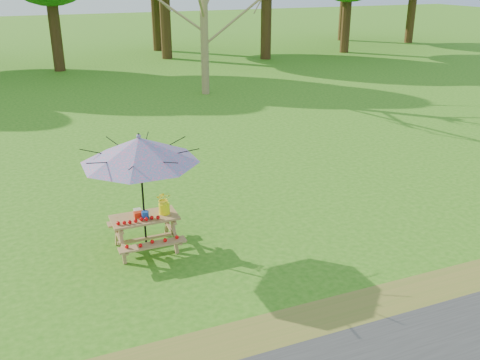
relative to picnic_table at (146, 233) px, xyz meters
name	(u,v)px	position (x,y,z in m)	size (l,w,h in m)	color
ground	(149,262)	(-0.07, -0.50, -0.33)	(120.00, 120.00, 0.00)	#2C6E14
drygrass_strip	(199,360)	(-0.07, -3.30, -0.32)	(120.00, 1.20, 0.01)	olive
picnic_table	(146,233)	(0.00, 0.00, 0.00)	(1.20, 1.32, 0.67)	#AC774D
patio_umbrella	(140,150)	(0.00, 0.00, 1.62)	(2.74, 2.74, 2.25)	black
produce_bins	(141,214)	(-0.05, 0.03, 0.40)	(0.25, 0.42, 0.13)	red
tomatoes_row	(138,220)	(-0.15, -0.18, 0.38)	(0.77, 0.13, 0.07)	red
flower_bucket	(164,202)	(0.38, -0.01, 0.58)	(0.31, 0.29, 0.44)	#FFF80D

